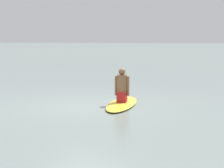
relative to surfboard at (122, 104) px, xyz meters
name	(u,v)px	position (x,y,z in m)	size (l,w,h in m)	color
ground_plane	(88,105)	(0.90, 0.41, -0.05)	(400.00, 400.00, 0.00)	slate
surfboard	(122,104)	(0.00, 0.00, 0.00)	(2.79, 0.77, 0.09)	gold
person_paddler	(122,87)	(0.00, 0.00, 0.50)	(0.44, 0.38, 1.00)	#A51E23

